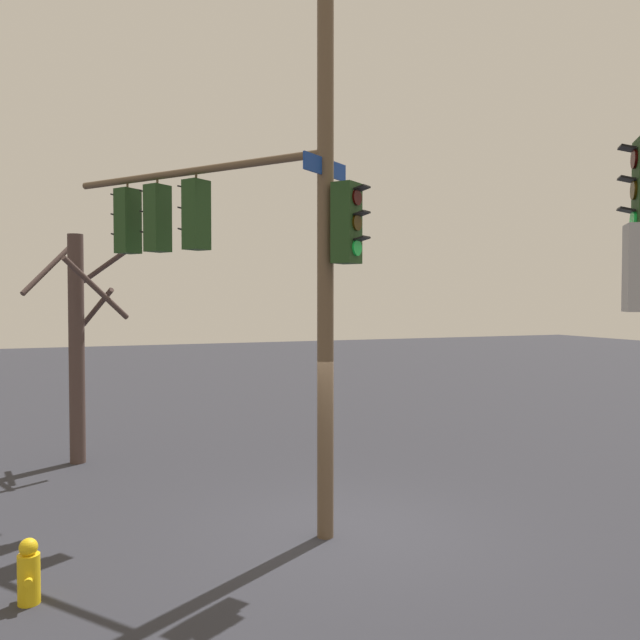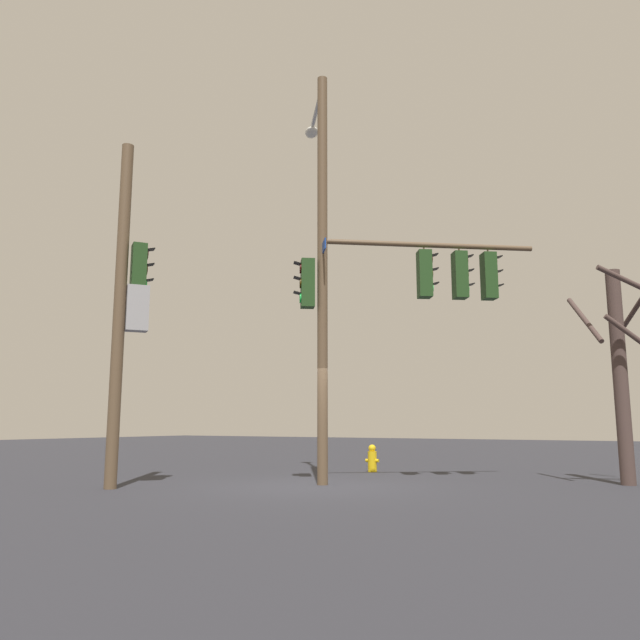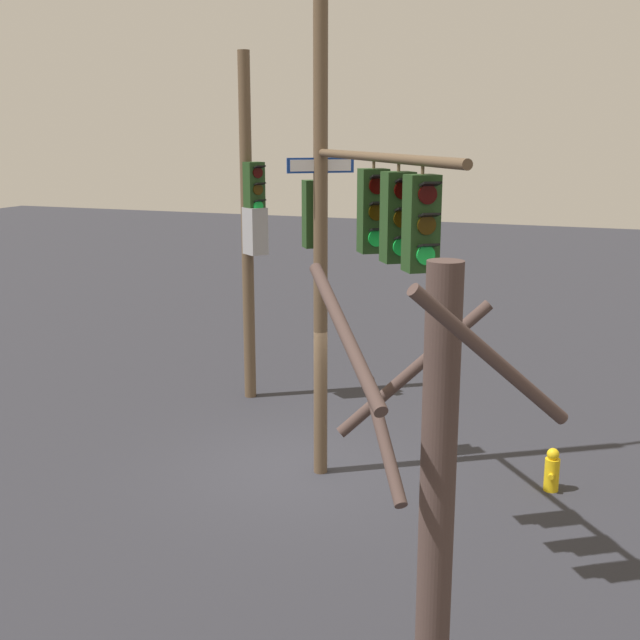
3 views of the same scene
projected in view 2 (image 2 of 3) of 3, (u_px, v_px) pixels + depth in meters
name	position (u px, v px, depth m)	size (l,w,h in m)	color
ground_plane	(316.00, 487.00, 13.05)	(80.00, 80.00, 0.00)	#2B2C32
main_signal_pole_assembly	(372.00, 262.00, 14.48)	(5.72, 3.58, 9.43)	brown
secondary_pole_assembly	(127.00, 303.00, 13.26)	(0.62, 0.73, 7.34)	brown
fire_hydrant	(372.00, 459.00, 17.03)	(0.38, 0.24, 0.73)	yellow
bare_tree_behind_pole	(620.00, 365.00, 13.71)	(2.29, 2.32, 4.70)	#483732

